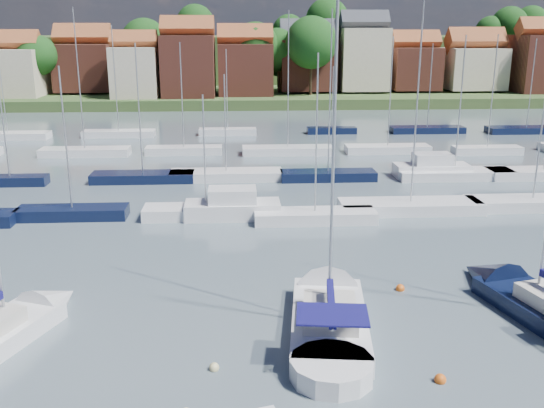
{
  "coord_description": "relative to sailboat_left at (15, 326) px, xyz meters",
  "views": [
    {
      "loc": [
        -4.95,
        -22.95,
        13.32
      ],
      "look_at": [
        -2.75,
        14.0,
        2.72
      ],
      "focal_mm": 40.0,
      "sensor_mm": 36.0,
      "label": 1
    }
  ],
  "objects": [
    {
      "name": "ground",
      "position": [
        15.18,
        37.29,
        -0.36
      ],
      "size": [
        260.0,
        260.0,
        0.0
      ],
      "primitive_type": "plane",
      "color": "#495A64",
      "rests_on": "ground"
    },
    {
      "name": "buoy_d",
      "position": [
        18.1,
        -5.08,
        -0.36
      ],
      "size": [
        0.47,
        0.47,
        0.47
      ],
      "primitive_type": "sphere",
      "color": "#D85914",
      "rests_on": "ground"
    },
    {
      "name": "sailboat_centre",
      "position": [
        14.57,
        1.13,
        -0.02
      ],
      "size": [
        4.94,
        13.14,
        17.35
      ],
      "rotation": [
        0.0,
        0.0,
        1.45
      ],
      "color": "silver",
      "rests_on": "ground"
    },
    {
      "name": "sailboat_left",
      "position": [
        0.0,
        0.0,
        0.0
      ],
      "size": [
        5.87,
        9.86,
        13.15
      ],
      "rotation": [
        0.0,
        0.0,
        1.2
      ],
      "color": "silver",
      "rests_on": "ground"
    },
    {
      "name": "marina_field",
      "position": [
        17.08,
        32.44,
        0.07
      ],
      "size": [
        79.62,
        41.41,
        15.93
      ],
      "color": "silver",
      "rests_on": "ground"
    },
    {
      "name": "buoy_e",
      "position": [
        18.83,
        3.66,
        -0.36
      ],
      "size": [
        0.47,
        0.47,
        0.47
      ],
      "primitive_type": "sphere",
      "color": "#D85914",
      "rests_on": "ground"
    },
    {
      "name": "sailboat_navy",
      "position": [
        24.53,
        1.42,
        -0.01
      ],
      "size": [
        5.63,
        11.71,
        15.7
      ],
      "rotation": [
        0.0,
        0.0,
        1.81
      ],
      "color": "black",
      "rests_on": "ground"
    },
    {
      "name": "far_shore_town",
      "position": [
        17.4,
        129.96,
        4.24
      ],
      "size": [
        212.46,
        90.0,
        22.27
      ],
      "color": "#445229",
      "rests_on": "ground"
    },
    {
      "name": "buoy_c",
      "position": [
        9.17,
        -3.67,
        -0.36
      ],
      "size": [
        0.42,
        0.42,
        0.42
      ],
      "primitive_type": "sphere",
      "color": "beige",
      "rests_on": "ground"
    }
  ]
}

